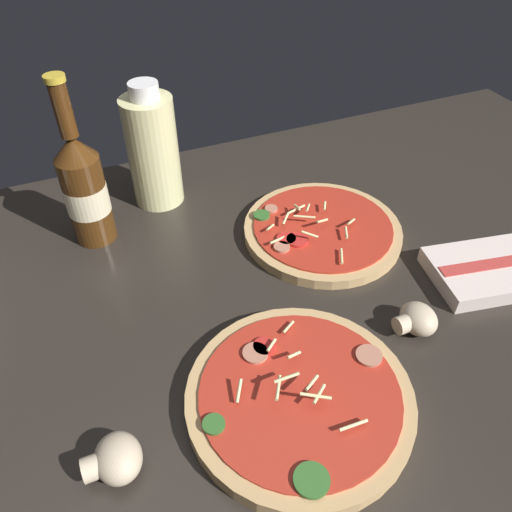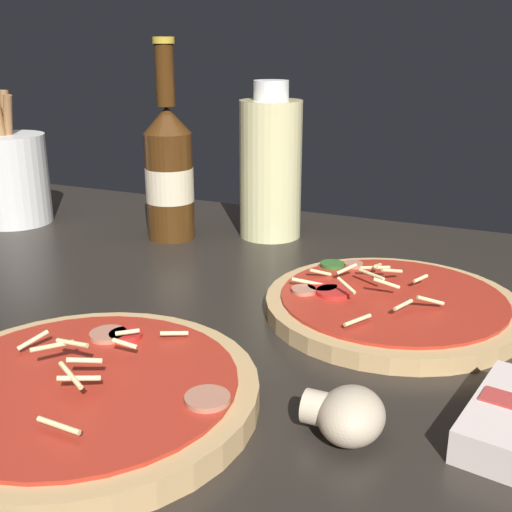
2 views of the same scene
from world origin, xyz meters
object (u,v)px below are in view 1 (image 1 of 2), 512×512
Objects in this scene: beer_bottle at (84,188)px; mushroom_right at (115,459)px; pizza_far at (322,230)px; dish_towel at (492,270)px; oil_bottle at (153,150)px; pizza_near at (299,397)px; mushroom_left at (417,319)px.

mushroom_right is (-4.34, -38.26, -7.08)cm from beer_bottle.
pizza_far is 4.20× the size of mushroom_right.
oil_bottle is at bearing 135.83° from dish_towel.
pizza_far is at bearing 34.14° from mushroom_right.
pizza_near is at bearing -123.35° from pizza_far.
beer_bottle is at bearing 112.09° from pizza_near.
mushroom_right reaches higher than mushroom_left.
dish_towel is (17.58, -17.65, 0.27)cm from pizza_far.
mushroom_left is at bearing -61.34° from oil_bottle.
beer_bottle is (-32.34, 13.38, 8.06)cm from pizza_far.
mushroom_left is (22.37, -40.93, -7.51)cm from oil_bottle.
beer_bottle reaches higher than dish_towel.
beer_bottle is at bearing -152.41° from oil_bottle.
mushroom_right is at bearing -145.86° from pizza_far.
mushroom_right is at bearing -172.42° from dish_towel.
pizza_far reaches higher than mushroom_left.
oil_bottle is at bearing 95.12° from pizza_near.
mushroom_right is (-16.03, -44.36, -7.39)cm from oil_bottle.
dish_towel is (15.86, 3.79, -0.60)cm from mushroom_left.
oil_bottle reaches higher than mushroom_left.
mushroom_right is (-36.68, -24.87, 0.98)cm from pizza_far.
beer_bottle reaches higher than pizza_near.
beer_bottle is (-15.69, 38.67, 7.91)cm from pizza_near.
dish_towel is (34.22, 7.64, 0.12)cm from pizza_near.
pizza_far is at bearing 56.65° from pizza_near.
oil_bottle is 47.74cm from mushroom_right.
mushroom_right is at bearing -174.89° from mushroom_left.
pizza_near is 4.63× the size of mushroom_left.
pizza_far is 29.61cm from oil_bottle.
beer_bottle is at bearing 83.53° from mushroom_right.
oil_bottle is (11.68, 6.11, 0.32)cm from beer_bottle.
pizza_near is 0.99× the size of beer_bottle.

